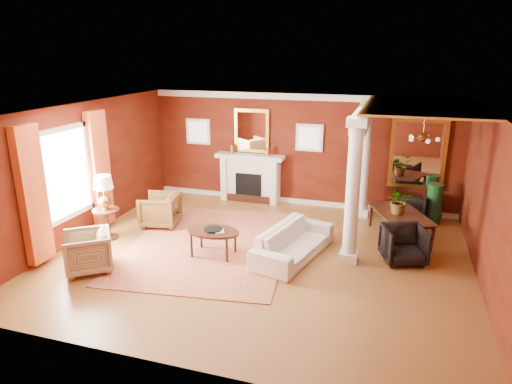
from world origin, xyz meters
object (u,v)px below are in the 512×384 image
(armchair_stripe, at_px, (88,250))
(armchair_leopard, at_px, (160,208))
(side_table, at_px, (104,197))
(coffee_table, at_px, (213,232))
(dining_table, at_px, (402,218))
(sofa, at_px, (294,237))

(armchair_stripe, bearing_deg, armchair_leopard, 139.14)
(armchair_stripe, distance_m, side_table, 1.63)
(armchair_stripe, bearing_deg, coffee_table, 86.16)
(armchair_leopard, relative_size, side_table, 0.59)
(coffee_table, relative_size, side_table, 0.75)
(armchair_leopard, xyz_separation_m, dining_table, (5.37, 0.90, 0.04))
(sofa, distance_m, dining_table, 2.59)
(armchair_stripe, height_order, coffee_table, armchair_stripe)
(sofa, height_order, coffee_table, sofa)
(armchair_stripe, relative_size, dining_table, 0.51)
(side_table, xyz_separation_m, dining_table, (6.10, 1.92, -0.49))
(side_table, distance_m, dining_table, 6.42)
(sofa, relative_size, dining_table, 1.31)
(dining_table, bearing_deg, armchair_leopard, 75.39)
(coffee_table, bearing_deg, sofa, 14.92)
(armchair_stripe, height_order, side_table, side_table)
(armchair_leopard, bearing_deg, dining_table, 89.51)
(armchair_leopard, xyz_separation_m, coffee_table, (1.82, -1.15, 0.07))
(dining_table, bearing_deg, armchair_stripe, 97.16)
(coffee_table, bearing_deg, armchair_stripe, -146.38)
(armchair_leopard, xyz_separation_m, side_table, (-0.73, -1.02, 0.52))
(coffee_table, distance_m, side_table, 2.59)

